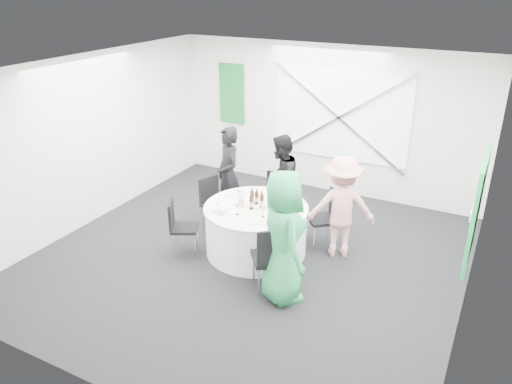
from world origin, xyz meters
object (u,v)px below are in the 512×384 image
at_px(chair_back_left, 213,199).
at_px(person_man_back, 281,180).
at_px(chair_back, 276,193).
at_px(chair_front_right, 272,255).
at_px(banquet_table, 256,229).
at_px(person_man_back_left, 228,174).
at_px(clear_water_bottle, 241,200).
at_px(person_woman_pink, 341,207).
at_px(chair_front_left, 179,223).
at_px(green_water_bottle, 270,200).
at_px(chair_back_right, 327,214).
at_px(person_woman_green, 283,237).

distance_m(chair_back_left, person_man_back, 1.17).
relative_size(chair_back, chair_front_right, 0.84).
relative_size(banquet_table, chair_front_right, 1.55).
relative_size(chair_front_right, person_man_back, 0.65).
relative_size(person_man_back_left, person_man_back, 1.07).
height_order(chair_front_right, clear_water_bottle, clear_water_bottle).
relative_size(person_man_back, person_woman_pink, 0.98).
bearing_deg(banquet_table, person_man_back_left, 139.87).
xyz_separation_m(chair_front_left, green_water_bottle, (1.22, 0.60, 0.39)).
bearing_deg(person_woman_pink, chair_back, -48.95).
xyz_separation_m(chair_back, chair_back_left, (-0.78, -0.76, 0.02)).
bearing_deg(chair_back, chair_back_left, -146.64).
distance_m(chair_back, green_water_bottle, 1.24).
height_order(chair_back_left, chair_back_right, chair_back_right).
bearing_deg(person_woman_green, person_woman_pink, -56.35).
bearing_deg(chair_back, chair_front_left, -126.02).
bearing_deg(banquet_table, chair_back_left, 159.17).
distance_m(chair_back, person_man_back, 0.30).
xyz_separation_m(person_man_back_left, person_woman_green, (1.79, -1.66, 0.07)).
xyz_separation_m(chair_back, person_man_back_left, (-0.73, -0.34, 0.33)).
height_order(chair_back, chair_front_right, chair_front_right).
xyz_separation_m(person_man_back_left, clear_water_bottle, (0.75, -0.89, 0.05)).
height_order(chair_back_right, clear_water_bottle, clear_water_bottle).
distance_m(banquet_table, person_woman_pink, 1.32).
bearing_deg(person_man_back_left, person_woman_pink, 32.64).
bearing_deg(banquet_table, chair_back_right, 40.08).
height_order(person_man_back_left, person_woman_pink, person_man_back_left).
bearing_deg(clear_water_bottle, person_man_back_left, 130.05).
xyz_separation_m(chair_back_left, person_woman_green, (1.84, -1.25, 0.38)).
bearing_deg(person_man_back, banquet_table, 0.00).
relative_size(person_woman_green, clear_water_bottle, 6.34).
xyz_separation_m(banquet_table, chair_back, (-0.22, 1.14, 0.11)).
height_order(chair_back, person_man_back, person_man_back).
height_order(chair_back_left, person_woman_green, person_woman_green).
height_order(person_woman_pink, green_water_bottle, person_woman_pink).
distance_m(banquet_table, chair_back_right, 1.14).
relative_size(banquet_table, green_water_bottle, 4.84).
distance_m(chair_front_left, green_water_bottle, 1.41).
bearing_deg(chair_front_right, green_water_bottle, -100.24).
relative_size(chair_back, chair_front_left, 0.99).
xyz_separation_m(chair_front_left, person_woman_green, (1.85, -0.31, 0.39)).
bearing_deg(chair_front_right, person_man_back, -106.15).
distance_m(chair_front_left, person_woman_green, 1.92).
xyz_separation_m(chair_back_left, person_man_back_left, (0.05, 0.42, 0.31)).
bearing_deg(person_woman_pink, banquet_table, -0.00).
height_order(chair_front_left, person_man_back, person_man_back).
bearing_deg(clear_water_bottle, chair_back, 91.10).
relative_size(chair_back_right, person_man_back, 0.58).
bearing_deg(person_woman_green, chair_back_left, 11.77).
bearing_deg(person_man_back_left, banquet_table, 0.00).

